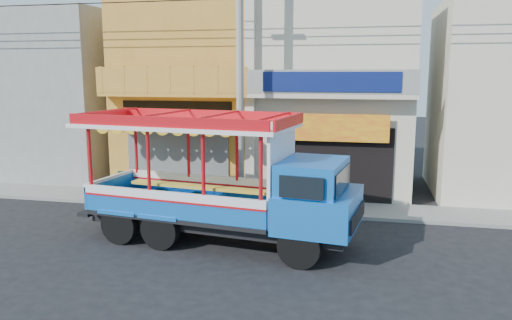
{
  "coord_description": "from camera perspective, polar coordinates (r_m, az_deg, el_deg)",
  "views": [
    {
      "loc": [
        3.25,
        -13.44,
        4.86
      ],
      "look_at": [
        -0.26,
        2.5,
        2.0
      ],
      "focal_mm": 35.0,
      "sensor_mm": 36.0,
      "label": 1
    }
  ],
  "objects": [
    {
      "name": "potted_plant_a",
      "position": [
        18.5,
        6.55,
        -3.55
      ],
      "size": [
        1.06,
        1.02,
        0.89
      ],
      "primitive_type": "imported",
      "rotation": [
        0.0,
        0.0,
        0.58
      ],
      "color": "#1F5117",
      "rests_on": "sidewalk"
    },
    {
      "name": "sidewalk",
      "position": [
        18.38,
        1.81,
        -5.21
      ],
      "size": [
        30.0,
        2.0,
        0.12
      ],
      "primitive_type": "cube",
      "color": "slate",
      "rests_on": "ground"
    },
    {
      "name": "party_pilaster",
      "position": [
        18.79,
        -0.66,
        7.31
      ],
      "size": [
        0.35,
        0.3,
        8.0
      ],
      "primitive_type": "cube",
      "color": "beige",
      "rests_on": "ground"
    },
    {
      "name": "shophouse_right",
      "position": [
        21.45,
        9.16,
        7.8
      ],
      "size": [
        6.0,
        6.75,
        8.24
      ],
      "color": "beige",
      "rests_on": "ground"
    },
    {
      "name": "utility_pole",
      "position": [
        17.23,
        -1.36,
        10.51
      ],
      "size": [
        28.0,
        0.26,
        9.0
      ],
      "color": "gray",
      "rests_on": "ground"
    },
    {
      "name": "green_sign",
      "position": [
        19.73,
        -14.54,
        -2.99
      ],
      "size": [
        0.68,
        0.32,
        1.04
      ],
      "color": "black",
      "rests_on": "sidewalk"
    },
    {
      "name": "shophouse_left",
      "position": [
        22.61,
        -6.35,
        7.97
      ],
      "size": [
        6.0,
        7.5,
        8.24
      ],
      "color": "#C1812A",
      "rests_on": "ground"
    },
    {
      "name": "songthaew_truck",
      "position": [
        14.02,
        -2.18,
        -2.68
      ],
      "size": [
        8.28,
        3.64,
        3.73
      ],
      "color": "black",
      "rests_on": "ground"
    },
    {
      "name": "filler_building_left",
      "position": [
        25.76,
        -21.33,
        6.9
      ],
      "size": [
        6.0,
        6.0,
        7.6
      ],
      "primitive_type": "cube",
      "color": "gray",
      "rests_on": "ground"
    },
    {
      "name": "ground",
      "position": [
        14.65,
        -1.11,
        -9.44
      ],
      "size": [
        90.0,
        90.0,
        0.0
      ],
      "primitive_type": "plane",
      "color": "black",
      "rests_on": "ground"
    },
    {
      "name": "potted_plant_c",
      "position": [
        17.97,
        10.41,
        -4.11
      ],
      "size": [
        0.66,
        0.66,
        0.86
      ],
      "primitive_type": "imported",
      "rotation": [
        0.0,
        0.0,
        4.14
      ],
      "color": "#1F5117",
      "rests_on": "sidewalk"
    }
  ]
}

